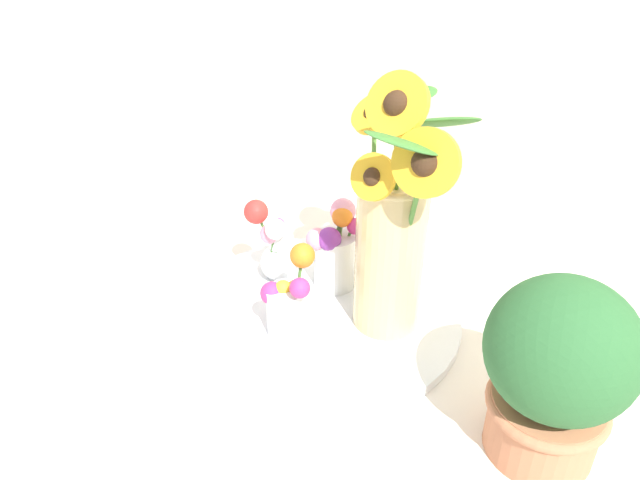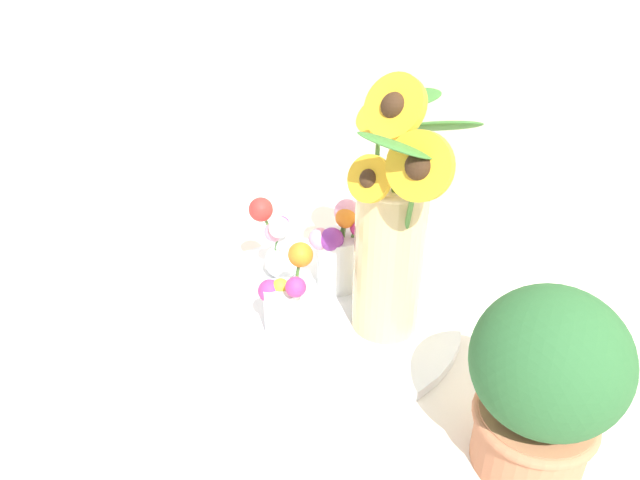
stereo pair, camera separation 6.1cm
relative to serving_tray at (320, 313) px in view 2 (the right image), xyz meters
The scene contains 7 objects.
ground_plane 0.03m from the serving_tray, 82.86° to the right, with size 6.00×6.00×0.00m, color silver.
serving_tray is the anchor object (origin of this frame).
mason_jar_sunflowers 0.20m from the serving_tray, 24.10° to the left, with size 0.25×0.24×0.40m.
vase_small_center 0.10m from the serving_tray, 93.00° to the right, with size 0.08×0.08×0.15m.
vase_bulb_right 0.14m from the serving_tray, 168.96° to the left, with size 0.08×0.07×0.15m.
vase_small_back 0.11m from the serving_tray, 108.37° to the left, with size 0.07×0.09×0.16m.
potted_plant 0.40m from the serving_tray, ahead, with size 0.18×0.18×0.25m.
Camera 2 is at (0.53, -0.56, 0.65)m, focal length 35.00 mm.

